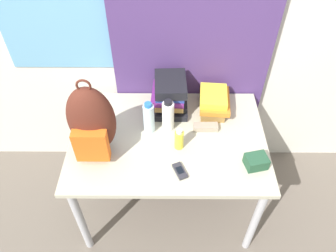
{
  "coord_description": "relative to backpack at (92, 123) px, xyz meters",
  "views": [
    {
      "loc": [
        0.01,
        -0.92,
        2.21
      ],
      "look_at": [
        0.0,
        0.41,
        0.82
      ],
      "focal_mm": 35.0,
      "sensor_mm": 36.0,
      "label": 1
    }
  ],
  "objects": [
    {
      "name": "ground_plane",
      "position": [
        0.41,
        -0.32,
        -0.94
      ],
      "size": [
        12.0,
        12.0,
        0.0
      ],
      "primitive_type": "plane",
      "color": "#665B51"
    },
    {
      "name": "wall_back",
      "position": [
        0.41,
        0.59,
        0.31
      ],
      "size": [
        6.0,
        0.06,
        2.5
      ],
      "color": "silver",
      "rests_on": "ground_plane"
    },
    {
      "name": "curtain_blue",
      "position": [
        0.56,
        0.53,
        0.31
      ],
      "size": [
        1.01,
        0.04,
        2.5
      ],
      "color": "#4C336B",
      "rests_on": "ground_plane"
    },
    {
      "name": "desk",
      "position": [
        0.41,
        0.09,
        -0.3
      ],
      "size": [
        1.19,
        0.82,
        0.72
      ],
      "color": "#B7B299",
      "rests_on": "ground_plane"
    },
    {
      "name": "backpack",
      "position": [
        0.0,
        0.0,
        0.0
      ],
      "size": [
        0.26,
        0.22,
        0.51
      ],
      "color": "#512319",
      "rests_on": "desk"
    },
    {
      "name": "book_stack_left",
      "position": [
        0.43,
        0.35,
        -0.1
      ],
      "size": [
        0.23,
        0.27,
        0.23
      ],
      "color": "black",
      "rests_on": "desk"
    },
    {
      "name": "book_stack_center",
      "position": [
        0.71,
        0.35,
        -0.15
      ],
      "size": [
        0.21,
        0.29,
        0.13
      ],
      "color": "olive",
      "rests_on": "desk"
    },
    {
      "name": "water_bottle",
      "position": [
        0.3,
        0.15,
        -0.11
      ],
      "size": [
        0.07,
        0.07,
        0.22
      ],
      "color": "silver",
      "rests_on": "desk"
    },
    {
      "name": "sports_bottle",
      "position": [
        0.42,
        0.17,
        -0.11
      ],
      "size": [
        0.07,
        0.07,
        0.22
      ],
      "color": "white",
      "rests_on": "desk"
    },
    {
      "name": "sunscreen_bottle",
      "position": [
        0.48,
        0.02,
        -0.15
      ],
      "size": [
        0.05,
        0.05,
        0.15
      ],
      "color": "yellow",
      "rests_on": "desk"
    },
    {
      "name": "cell_phone",
      "position": [
        0.48,
        -0.17,
        -0.21
      ],
      "size": [
        0.09,
        0.12,
        0.02
      ],
      "color": "#2D2D33",
      "rests_on": "desk"
    },
    {
      "name": "sunglasses_case",
      "position": [
        0.65,
        0.16,
        -0.2
      ],
      "size": [
        0.15,
        0.06,
        0.04
      ],
      "color": "gray",
      "rests_on": "desk"
    },
    {
      "name": "camera_pouch",
      "position": [
        0.91,
        -0.12,
        -0.18
      ],
      "size": [
        0.14,
        0.12,
        0.07
      ],
      "color": "#234C33",
      "rests_on": "desk"
    }
  ]
}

